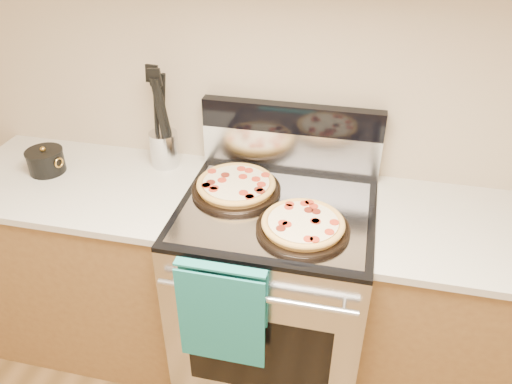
% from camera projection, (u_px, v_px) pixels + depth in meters
% --- Properties ---
extents(wall_back, '(4.00, 0.00, 4.00)m').
position_uv_depth(wall_back, '(295.00, 70.00, 1.99)').
color(wall_back, '#C8AE90').
rests_on(wall_back, ground).
extents(range_body, '(0.76, 0.68, 0.90)m').
position_uv_depth(range_body, '(274.00, 295.00, 2.20)').
color(range_body, '#B7B7BC').
rests_on(range_body, ground).
extents(oven_window, '(0.56, 0.01, 0.40)m').
position_uv_depth(oven_window, '(257.00, 356.00, 1.92)').
color(oven_window, black).
rests_on(oven_window, range_body).
extents(cooktop, '(0.76, 0.68, 0.02)m').
position_uv_depth(cooktop, '(276.00, 209.00, 1.95)').
color(cooktop, black).
rests_on(cooktop, range_body).
extents(backsplash_lower, '(0.76, 0.06, 0.18)m').
position_uv_depth(backsplash_lower, '(290.00, 150.00, 2.14)').
color(backsplash_lower, silver).
rests_on(backsplash_lower, cooktop).
extents(backsplash_upper, '(0.76, 0.06, 0.12)m').
position_uv_depth(backsplash_upper, '(292.00, 118.00, 2.06)').
color(backsplash_upper, black).
rests_on(backsplash_upper, backsplash_lower).
extents(oven_handle, '(0.70, 0.03, 0.03)m').
position_uv_depth(oven_handle, '(255.00, 297.00, 1.70)').
color(oven_handle, silver).
rests_on(oven_handle, range_body).
extents(dish_towel, '(0.32, 0.05, 0.42)m').
position_uv_depth(dish_towel, '(222.00, 312.00, 1.78)').
color(dish_towel, teal).
rests_on(dish_towel, oven_handle).
extents(foil_sheet, '(0.70, 0.55, 0.01)m').
position_uv_depth(foil_sheet, '(275.00, 211.00, 1.91)').
color(foil_sheet, gray).
rests_on(foil_sheet, cooktop).
extents(cabinet_left, '(1.00, 0.62, 0.88)m').
position_uv_depth(cabinet_left, '(95.00, 263.00, 2.39)').
color(cabinet_left, brown).
rests_on(cabinet_left, ground).
extents(countertop_left, '(1.02, 0.64, 0.03)m').
position_uv_depth(countertop_left, '(77.00, 182.00, 2.14)').
color(countertop_left, '#BAB4A7').
rests_on(countertop_left, cabinet_left).
extents(cabinet_right, '(1.00, 0.62, 0.88)m').
position_uv_depth(cabinet_right, '(484.00, 325.00, 2.06)').
color(cabinet_right, brown).
rests_on(cabinet_right, ground).
extents(pepperoni_pizza_back, '(0.42, 0.42, 0.05)m').
position_uv_depth(pepperoni_pizza_back, '(236.00, 186.00, 2.01)').
color(pepperoni_pizza_back, '#C5883C').
rests_on(pepperoni_pizza_back, foil_sheet).
extents(pepperoni_pizza_front, '(0.42, 0.42, 0.05)m').
position_uv_depth(pepperoni_pizza_front, '(303.00, 225.00, 1.80)').
color(pepperoni_pizza_front, '#C5883C').
rests_on(pepperoni_pizza_front, foil_sheet).
extents(utensil_crock, '(0.16, 0.16, 0.16)m').
position_uv_depth(utensil_crock, '(164.00, 149.00, 2.20)').
color(utensil_crock, silver).
rests_on(utensil_crock, countertop_left).
extents(saucepan, '(0.19, 0.19, 0.09)m').
position_uv_depth(saucepan, '(46.00, 162.00, 2.17)').
color(saucepan, black).
rests_on(saucepan, countertop_left).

